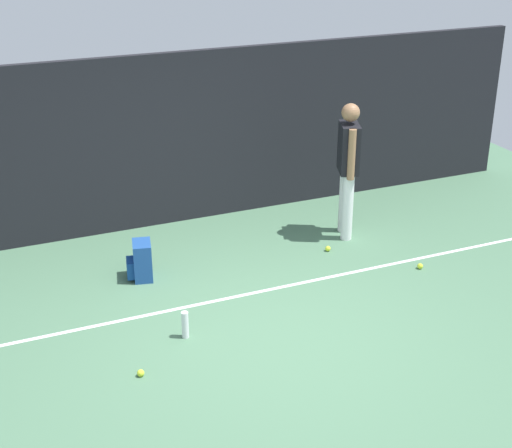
{
  "coord_description": "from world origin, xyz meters",
  "views": [
    {
      "loc": [
        -2.63,
        -5.77,
        3.98
      ],
      "look_at": [
        0.0,
        0.4,
        1.0
      ],
      "focal_mm": 52.56,
      "sensor_mm": 36.0,
      "label": 1
    }
  ],
  "objects": [
    {
      "name": "tennis_ball_mid_court",
      "position": [
        1.37,
        1.39,
        0.03
      ],
      "size": [
        0.07,
        0.07,
        0.07
      ],
      "primitive_type": "sphere",
      "color": "#CCE033",
      "rests_on": "ground"
    },
    {
      "name": "tennis_ball_near_player",
      "position": [
        2.13,
        0.56,
        0.03
      ],
      "size": [
        0.07,
        0.07,
        0.07
      ],
      "primitive_type": "sphere",
      "color": "#CCE033",
      "rests_on": "ground"
    },
    {
      "name": "tennis_player",
      "position": [
        1.79,
        1.73,
        0.97
      ],
      "size": [
        0.35,
        0.5,
        1.7
      ],
      "rotation": [
        0.0,
        0.0,
        1.21
      ],
      "color": "white",
      "rests_on": "ground"
    },
    {
      "name": "court_line",
      "position": [
        0.0,
        0.78,
        0.0
      ],
      "size": [
        9.0,
        0.05,
        0.0
      ],
      "primitive_type": "cube",
      "color": "white",
      "rests_on": "ground"
    },
    {
      "name": "water_bottle",
      "position": [
        -0.82,
        0.23,
        0.14
      ],
      "size": [
        0.07,
        0.07,
        0.28
      ],
      "primitive_type": "cylinder",
      "color": "white",
      "rests_on": "ground"
    },
    {
      "name": "ground_plane",
      "position": [
        0.0,
        0.0,
        0.0
      ],
      "size": [
        12.0,
        12.0,
        0.0
      ],
      "primitive_type": "plane",
      "color": "#4C7556"
    },
    {
      "name": "tennis_ball_by_fence",
      "position": [
        -1.39,
        -0.22,
        0.03
      ],
      "size": [
        0.07,
        0.07,
        0.07
      ],
      "primitive_type": "sphere",
      "color": "#CCE033",
      "rests_on": "ground"
    },
    {
      "name": "back_fence",
      "position": [
        0.0,
        3.0,
        1.11
      ],
      "size": [
        10.0,
        0.1,
        2.21
      ],
      "primitive_type": "cube",
      "color": "black",
      "rests_on": "ground"
    },
    {
      "name": "backpack",
      "position": [
        -0.89,
        1.59,
        0.21
      ],
      "size": [
        0.33,
        0.34,
        0.44
      ],
      "rotation": [
        0.0,
        0.0,
        4.49
      ],
      "color": "#1E478C",
      "rests_on": "ground"
    }
  ]
}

